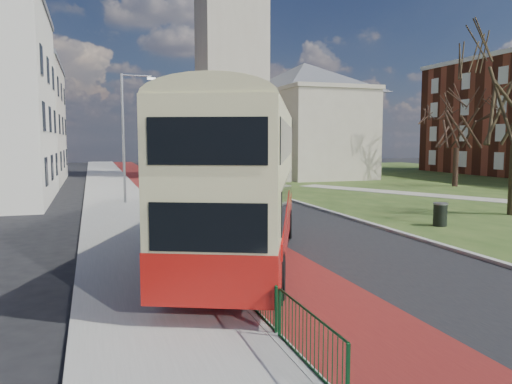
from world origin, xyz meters
name	(u,v)px	position (x,y,z in m)	size (l,w,h in m)	color
ground	(308,268)	(0.00, 0.00, 0.00)	(160.00, 160.00, 0.00)	black
road_carriageway	(211,197)	(1.50, 20.00, 0.01)	(9.00, 120.00, 0.01)	black
bus_lane	(173,199)	(-1.20, 20.00, 0.01)	(3.40, 120.00, 0.01)	#591414
pavement_west	(116,200)	(-5.00, 20.00, 0.06)	(4.00, 120.00, 0.12)	gray
kerb_west	(146,199)	(-3.00, 20.00, 0.07)	(0.25, 120.00, 0.13)	#999993
kerb_east	(263,192)	(6.10, 22.00, 0.07)	(0.25, 80.00, 0.13)	#999993
grass_green	(472,185)	(26.00, 22.00, 0.02)	(40.00, 80.00, 0.04)	#2C4719
pedestrian_railing	(192,234)	(-2.95, 4.00, 0.55)	(0.07, 24.00, 1.12)	#0D3B1B
gothic_church	(271,56)	(12.56, 38.00, 13.13)	(16.38, 18.00, 40.00)	#9E9480
street_block_far	(5,122)	(-14.00, 38.00, 5.76)	(10.30, 16.30, 11.50)	#B4AB98
streetlamp	(126,131)	(-4.35, 18.00, 4.59)	(2.13, 0.18, 8.00)	gray
bus	(244,173)	(-1.73, 1.29, 2.97)	(7.61, 12.55, 5.20)	#A9140F
winter_tree_far	(458,117)	(23.39, 21.17, 6.00)	(7.53, 7.53, 8.60)	#2F1F17
litter_bin	(440,214)	(8.97, 4.95, 0.59)	(0.88, 0.88, 1.09)	black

